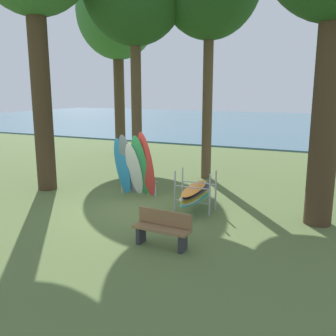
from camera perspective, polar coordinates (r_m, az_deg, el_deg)
ground_plane at (r=11.81m, az=-4.92°, el=-6.26°), size 80.00×80.00×0.00m
lake_water at (r=41.57m, az=16.63°, el=6.45°), size 80.00×36.00×0.10m
tree_mid_behind at (r=22.03m, az=-7.69°, el=22.16°), size 4.37×4.37×10.24m
leaning_board_pile at (r=12.90m, az=-5.08°, el=0.20°), size 1.52×0.90×2.31m
board_storage_rack at (r=11.56m, az=4.21°, el=-3.79°), size 1.15×2.13×1.25m
park_bench at (r=9.01m, az=-0.85°, el=-9.06°), size 1.42×0.49×0.85m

